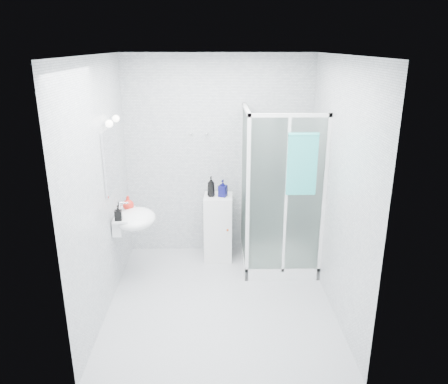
{
  "coord_description": "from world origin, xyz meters",
  "views": [
    {
      "loc": [
        -0.05,
        -4.19,
        2.7
      ],
      "look_at": [
        0.05,
        0.35,
        1.15
      ],
      "focal_mm": 35.0,
      "sensor_mm": 36.0,
      "label": 1
    }
  ],
  "objects_px": {
    "hand_towel": "(302,163)",
    "shampoo_bottle_b": "(223,188)",
    "shower_enclosure": "(273,234)",
    "storage_cabinet": "(218,227)",
    "wall_basin": "(133,219)",
    "shampoo_bottle_a": "(211,187)",
    "soap_dispenser_black": "(118,213)",
    "soap_dispenser_orange": "(128,203)"
  },
  "relations": [
    {
      "from": "storage_cabinet",
      "to": "soap_dispenser_black",
      "type": "distance_m",
      "value": 1.43
    },
    {
      "from": "soap_dispenser_orange",
      "to": "shampoo_bottle_b",
      "type": "bearing_deg",
      "value": 21.04
    },
    {
      "from": "shower_enclosure",
      "to": "hand_towel",
      "type": "relative_size",
      "value": 2.88
    },
    {
      "from": "soap_dispenser_orange",
      "to": "wall_basin",
      "type": "bearing_deg",
      "value": -60.75
    },
    {
      "from": "shower_enclosure",
      "to": "shampoo_bottle_b",
      "type": "bearing_deg",
      "value": 158.7
    },
    {
      "from": "shower_enclosure",
      "to": "shampoo_bottle_a",
      "type": "relative_size",
      "value": 7.76
    },
    {
      "from": "shampoo_bottle_a",
      "to": "shampoo_bottle_b",
      "type": "bearing_deg",
      "value": -3.13
    },
    {
      "from": "shower_enclosure",
      "to": "storage_cabinet",
      "type": "distance_m",
      "value": 0.73
    },
    {
      "from": "shampoo_bottle_a",
      "to": "storage_cabinet",
      "type": "bearing_deg",
      "value": 5.39
    },
    {
      "from": "hand_towel",
      "to": "storage_cabinet",
      "type": "bearing_deg",
      "value": 144.03
    },
    {
      "from": "shower_enclosure",
      "to": "shampoo_bottle_b",
      "type": "height_order",
      "value": "shower_enclosure"
    },
    {
      "from": "shampoo_bottle_a",
      "to": "soap_dispenser_orange",
      "type": "relative_size",
      "value": 1.54
    },
    {
      "from": "hand_towel",
      "to": "soap_dispenser_black",
      "type": "distance_m",
      "value": 2.08
    },
    {
      "from": "wall_basin",
      "to": "soap_dispenser_orange",
      "type": "distance_m",
      "value": 0.21
    },
    {
      "from": "storage_cabinet",
      "to": "soap_dispenser_orange",
      "type": "xyz_separation_m",
      "value": [
        -1.05,
        -0.44,
        0.51
      ]
    },
    {
      "from": "hand_towel",
      "to": "soap_dispenser_orange",
      "type": "height_order",
      "value": "hand_towel"
    },
    {
      "from": "storage_cabinet",
      "to": "wall_basin",
      "type": "bearing_deg",
      "value": -146.95
    },
    {
      "from": "shampoo_bottle_a",
      "to": "shampoo_bottle_b",
      "type": "xyz_separation_m",
      "value": [
        0.15,
        -0.01,
        -0.02
      ]
    },
    {
      "from": "soap_dispenser_orange",
      "to": "storage_cabinet",
      "type": "bearing_deg",
      "value": 22.89
    },
    {
      "from": "wall_basin",
      "to": "shampoo_bottle_b",
      "type": "bearing_deg",
      "value": 28.31
    },
    {
      "from": "wall_basin",
      "to": "shower_enclosure",
      "type": "bearing_deg",
      "value": 10.81
    },
    {
      "from": "shampoo_bottle_a",
      "to": "shampoo_bottle_b",
      "type": "relative_size",
      "value": 1.2
    },
    {
      "from": "hand_towel",
      "to": "shower_enclosure",
      "type": "bearing_deg",
      "value": 119.77
    },
    {
      "from": "wall_basin",
      "to": "soap_dispenser_orange",
      "type": "height_order",
      "value": "soap_dispenser_orange"
    },
    {
      "from": "shower_enclosure",
      "to": "shampoo_bottle_a",
      "type": "distance_m",
      "value": 0.98
    },
    {
      "from": "wall_basin",
      "to": "soap_dispenser_black",
      "type": "bearing_deg",
      "value": -122.81
    },
    {
      "from": "shampoo_bottle_b",
      "to": "storage_cabinet",
      "type": "bearing_deg",
      "value": 164.46
    },
    {
      "from": "wall_basin",
      "to": "hand_towel",
      "type": "relative_size",
      "value": 0.81
    },
    {
      "from": "shampoo_bottle_a",
      "to": "soap_dispenser_black",
      "type": "bearing_deg",
      "value": -143.19
    },
    {
      "from": "wall_basin",
      "to": "shampoo_bottle_a",
      "type": "relative_size",
      "value": 2.17
    },
    {
      "from": "shower_enclosure",
      "to": "hand_towel",
      "type": "height_order",
      "value": "shower_enclosure"
    },
    {
      "from": "hand_towel",
      "to": "shampoo_bottle_b",
      "type": "bearing_deg",
      "value": 142.88
    },
    {
      "from": "storage_cabinet",
      "to": "shampoo_bottle_b",
      "type": "xyz_separation_m",
      "value": [
        0.06,
        -0.02,
        0.54
      ]
    },
    {
      "from": "wall_basin",
      "to": "soap_dispenser_black",
      "type": "distance_m",
      "value": 0.27
    },
    {
      "from": "shower_enclosure",
      "to": "soap_dispenser_orange",
      "type": "xyz_separation_m",
      "value": [
        -1.73,
        -0.18,
        0.5
      ]
    },
    {
      "from": "shower_enclosure",
      "to": "storage_cabinet",
      "type": "bearing_deg",
      "value": 159.19
    },
    {
      "from": "shampoo_bottle_a",
      "to": "soap_dispenser_orange",
      "type": "bearing_deg",
      "value": -155.66
    },
    {
      "from": "shower_enclosure",
      "to": "wall_basin",
      "type": "bearing_deg",
      "value": -169.19
    },
    {
      "from": "wall_basin",
      "to": "storage_cabinet",
      "type": "relative_size",
      "value": 0.65
    },
    {
      "from": "shower_enclosure",
      "to": "soap_dispenser_orange",
      "type": "relative_size",
      "value": 11.93
    },
    {
      "from": "shower_enclosure",
      "to": "storage_cabinet",
      "type": "relative_size",
      "value": 2.3
    },
    {
      "from": "shower_enclosure",
      "to": "shampoo_bottle_b",
      "type": "relative_size",
      "value": 9.28
    }
  ]
}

